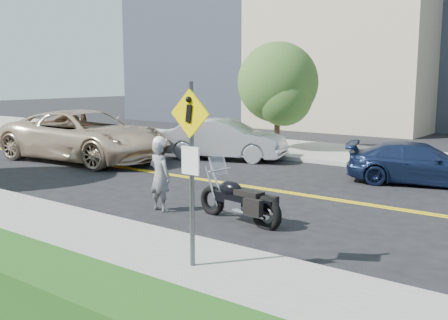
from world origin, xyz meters
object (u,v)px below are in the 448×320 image
suv (85,136)px  parked_car_blue (420,164)px  motorcyclist (160,174)px  parked_car_white (73,129)px  pedestrian_sign (191,157)px  motorcycle (239,190)px  parked_car_silver (225,139)px

suv → parked_car_blue: 12.18m
motorcyclist → parked_car_blue: 8.16m
motorcyclist → parked_car_blue: motorcyclist is taller
parked_car_white → parked_car_blue: 17.22m
pedestrian_sign → suv: 12.91m
motorcycle → parked_car_white: bearing=163.3°
parked_car_blue → parked_car_silver: bearing=70.7°
motorcyclist → suv: 8.67m
pedestrian_sign → parked_car_white: bearing=148.8°
pedestrian_sign → motorcyclist: (-3.32, 2.68, -1.05)m
suv → parked_car_white: suv is taller
motorcyclist → parked_car_white: bearing=-25.2°
motorcycle → parked_car_silver: size_ratio=0.49×
pedestrian_sign → suv: size_ratio=0.43×
parked_car_white → parked_car_silver: bearing=-67.1°
parked_car_silver → parked_car_white: bearing=71.9°
suv → parked_car_silver: size_ratio=1.46×
suv → parked_car_white: bearing=52.5°
motorcycle → parked_car_white: size_ratio=0.62×
parked_car_silver → motorcycle: bearing=-158.9°
motorcycle → suv: size_ratio=0.33×
pedestrian_sign → parked_car_silver: (-6.98, 10.06, -1.17)m
parked_car_white → parked_car_silver: 9.60m
motorcycle → suv: 10.42m
motorcyclist → parked_car_blue: (3.97, 7.13, -0.28)m
parked_car_white → parked_car_silver: parked_car_silver is taller
motorcycle → parked_car_silver: bearing=137.0°
parked_car_white → motorcyclist: bearing=-96.3°
pedestrian_sign → parked_car_white: pedestrian_sign is taller
motorcycle → parked_car_silver: (-5.72, 6.99, 0.08)m
pedestrian_sign → motorcycle: (-1.26, 3.07, -1.25)m
motorcycle → parked_car_blue: motorcycle is taller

